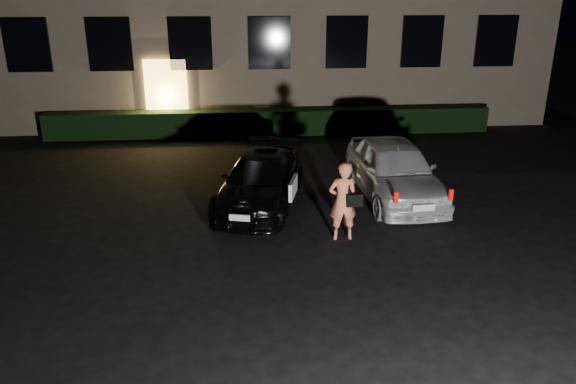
{
  "coord_description": "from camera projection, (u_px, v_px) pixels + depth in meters",
  "views": [
    {
      "loc": [
        -1.04,
        -8.24,
        4.84
      ],
      "look_at": [
        -0.15,
        2.0,
        1.03
      ],
      "focal_mm": 35.0,
      "sensor_mm": 36.0,
      "label": 1
    }
  ],
  "objects": [
    {
      "name": "hatch",
      "position": [
        394.0,
        170.0,
        13.33
      ],
      "size": [
        1.83,
        4.19,
        1.4
      ],
      "rotation": [
        0.0,
        0.0,
        0.04
      ],
      "color": "silver",
      "rests_on": "ground"
    },
    {
      "name": "sedan",
      "position": [
        261.0,
        180.0,
        12.97
      ],
      "size": [
        2.53,
        4.26,
        1.16
      ],
      "rotation": [
        0.0,
        0.0,
        -0.24
      ],
      "color": "black",
      "rests_on": "ground"
    },
    {
      "name": "hedge",
      "position": [
        271.0,
        122.0,
        19.13
      ],
      "size": [
        15.0,
        0.7,
        0.85
      ],
      "primitive_type": "cube",
      "color": "black",
      "rests_on": "ground"
    },
    {
      "name": "man",
      "position": [
        343.0,
        201.0,
        11.1
      ],
      "size": [
        0.68,
        0.42,
        1.62
      ],
      "rotation": [
        0.0,
        0.0,
        3.2
      ],
      "color": "#E97A59",
      "rests_on": "ground"
    },
    {
      "name": "ground",
      "position": [
        307.0,
        290.0,
        9.47
      ],
      "size": [
        80.0,
        80.0,
        0.0
      ],
      "primitive_type": "plane",
      "color": "black",
      "rests_on": "ground"
    }
  ]
}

